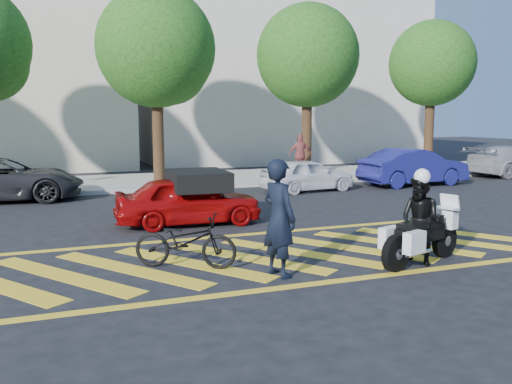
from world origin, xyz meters
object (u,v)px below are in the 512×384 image
object	(u,v)px
police_motorcycle	(421,236)
parked_mid_right	(308,175)
bicycle	(185,241)
parked_right	(414,167)
officer_moto	(420,221)
parked_mid_left	(1,179)
red_convertible	(188,200)
officer_bike	(279,218)

from	to	relation	value
police_motorcycle	parked_mid_right	bearing A→B (deg)	57.18
bicycle	parked_right	xyz separation A→B (m)	(10.88, 8.05, 0.23)
officer_moto	police_motorcycle	bearing A→B (deg)	36.57
police_motorcycle	parked_mid_right	world-z (taller)	parked_mid_right
bicycle	officer_moto	bearing A→B (deg)	-79.25
parked_mid_left	officer_moto	bearing A→B (deg)	-139.70
officer_moto	red_convertible	distance (m)	5.88
parked_mid_left	police_motorcycle	bearing A→B (deg)	-139.67
bicycle	parked_right	distance (m)	13.53
police_motorcycle	officer_moto	distance (m)	0.29
officer_moto	parked_mid_left	xyz separation A→B (m)	(-7.67, 10.72, -0.12)
police_motorcycle	officer_moto	size ratio (longest dim) A/B	1.30
police_motorcycle	red_convertible	world-z (taller)	red_convertible
bicycle	parked_right	world-z (taller)	parked_right
parked_mid_left	parked_right	distance (m)	14.60
officer_bike	parked_right	xyz separation A→B (m)	(9.52, 9.07, -0.28)
parked_right	parked_mid_left	bearing A→B (deg)	81.31
bicycle	parked_mid_left	world-z (taller)	parked_mid_left
parked_mid_left	parked_right	world-z (taller)	parked_right
police_motorcycle	parked_mid_left	distance (m)	13.20
officer_moto	parked_mid_right	distance (m)	9.61
bicycle	red_convertible	distance (m)	3.87
police_motorcycle	parked_mid_right	size ratio (longest dim) A/B	0.61
officer_moto	parked_mid_right	xyz separation A→B (m)	(2.33, 9.32, -0.22)
police_motorcycle	red_convertible	xyz separation A→B (m)	(-3.06, 5.04, 0.09)
officer_moto	red_convertible	world-z (taller)	officer_moto
bicycle	red_convertible	xyz separation A→B (m)	(0.97, 3.75, 0.13)
officer_bike	bicycle	size ratio (longest dim) A/B	1.08
officer_bike	officer_moto	size ratio (longest dim) A/B	1.23
officer_bike	bicycle	bearing A→B (deg)	35.84
red_convertible	parked_right	xyz separation A→B (m)	(9.91, 4.30, 0.10)
parked_right	parked_mid_right	bearing A→B (deg)	86.81
officer_moto	parked_mid_right	size ratio (longest dim) A/B	0.47
bicycle	parked_right	bearing A→B (deg)	-25.11
officer_moto	parked_mid_left	size ratio (longest dim) A/B	0.33
parked_mid_left	parked_right	size ratio (longest dim) A/B	1.14
red_convertible	parked_mid_left	xyz separation A→B (m)	(-4.62, 5.70, 0.08)
officer_bike	bicycle	distance (m)	1.77
officer_moto	parked_mid_right	bearing A→B (deg)	147.07
officer_bike	parked_mid_right	xyz separation A→B (m)	(5.00, 9.07, -0.41)
officer_bike	police_motorcycle	distance (m)	2.73
officer_bike	police_motorcycle	world-z (taller)	officer_bike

